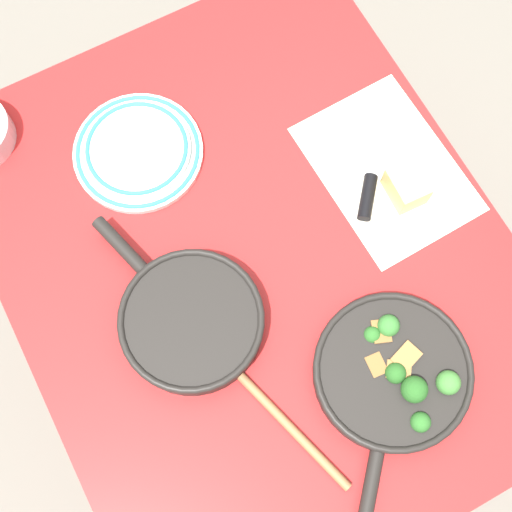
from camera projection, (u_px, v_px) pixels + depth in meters
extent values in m
plane|color=slate|center=(256.00, 340.00, 1.96)|extent=(14.00, 14.00, 0.00)
cube|color=red|center=(256.00, 262.00, 1.26)|extent=(1.05, 0.85, 0.03)
cylinder|color=#BCBCC1|center=(28.00, 211.00, 1.69)|extent=(0.05, 0.05, 0.71)
cylinder|color=#BCBCC1|center=(296.00, 84.00, 1.79)|extent=(0.05, 0.05, 0.71)
cylinder|color=#BCBCC1|center=(505.00, 418.00, 1.54)|extent=(0.05, 0.05, 0.71)
cylinder|color=black|center=(391.00, 372.00, 1.17)|extent=(0.26, 0.26, 0.04)
torus|color=black|center=(394.00, 371.00, 1.15)|extent=(0.26, 0.26, 0.01)
cylinder|color=black|center=(369.00, 494.00, 1.10)|extent=(0.11, 0.11, 0.02)
cylinder|color=#205218|center=(393.00, 375.00, 1.17)|extent=(0.01, 0.01, 0.02)
sphere|color=#286023|center=(396.00, 373.00, 1.14)|extent=(0.03, 0.03, 0.03)
cylinder|color=#357027|center=(444.00, 385.00, 1.16)|extent=(0.01, 0.01, 0.02)
sphere|color=#428438|center=(448.00, 383.00, 1.14)|extent=(0.04, 0.04, 0.04)
cylinder|color=#2C6823|center=(386.00, 328.00, 1.19)|extent=(0.01, 0.01, 0.02)
sphere|color=#387A33|center=(389.00, 326.00, 1.17)|extent=(0.04, 0.04, 0.04)
cylinder|color=#245B1C|center=(418.00, 423.00, 1.14)|extent=(0.01, 0.01, 0.02)
sphere|color=#2D6B28|center=(421.00, 422.00, 1.12)|extent=(0.03, 0.03, 0.03)
cylinder|color=#205218|center=(411.00, 391.00, 1.15)|extent=(0.02, 0.02, 0.02)
sphere|color=#286023|center=(414.00, 389.00, 1.13)|extent=(0.04, 0.04, 0.04)
cylinder|color=#245B1C|center=(370.00, 337.00, 1.19)|extent=(0.01, 0.01, 0.02)
sphere|color=#2D6B28|center=(372.00, 335.00, 1.17)|extent=(0.03, 0.03, 0.03)
cube|color=#9E703D|center=(420.00, 378.00, 1.16)|extent=(0.04, 0.04, 0.03)
cube|color=#9E703D|center=(405.00, 358.00, 1.17)|extent=(0.04, 0.05, 0.04)
cube|color=olive|center=(375.00, 366.00, 1.16)|extent=(0.04, 0.03, 0.03)
cube|color=olive|center=(380.00, 333.00, 1.18)|extent=(0.05, 0.04, 0.03)
cube|color=#9E703D|center=(397.00, 372.00, 1.16)|extent=(0.05, 0.05, 0.03)
cube|color=#AD7F4C|center=(407.00, 323.00, 1.19)|extent=(0.04, 0.04, 0.03)
cylinder|color=black|center=(192.00, 322.00, 1.19)|extent=(0.24, 0.24, 0.05)
torus|color=black|center=(191.00, 319.00, 1.16)|extent=(0.24, 0.24, 0.01)
cylinder|color=black|center=(121.00, 246.00, 1.22)|extent=(0.13, 0.06, 0.02)
cylinder|color=#DBC156|center=(192.00, 323.00, 1.19)|extent=(0.20, 0.20, 0.02)
cylinder|color=#996B42|center=(276.00, 412.00, 1.16)|extent=(0.32, 0.11, 0.02)
ellipsoid|color=#996B42|center=(198.00, 332.00, 1.20)|extent=(0.07, 0.06, 0.02)
cube|color=silver|center=(387.00, 169.00, 1.30)|extent=(0.33, 0.24, 0.00)
cube|color=silver|center=(377.00, 139.00, 1.31)|extent=(0.14, 0.12, 0.01)
cylinder|color=black|center=(367.00, 197.00, 1.27)|extent=(0.08, 0.07, 0.02)
cube|color=#EFD67A|center=(406.00, 187.00, 1.26)|extent=(0.08, 0.06, 0.06)
cylinder|color=silver|center=(138.00, 152.00, 1.30)|extent=(0.24, 0.24, 0.01)
torus|color=teal|center=(138.00, 151.00, 1.30)|extent=(0.23, 0.23, 0.01)
cylinder|color=silver|center=(137.00, 149.00, 1.29)|extent=(0.20, 0.20, 0.01)
torus|color=teal|center=(137.00, 148.00, 1.28)|extent=(0.19, 0.19, 0.01)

